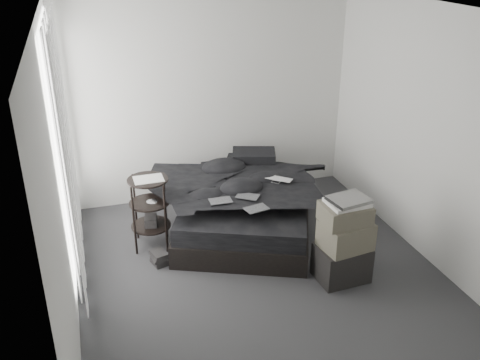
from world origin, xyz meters
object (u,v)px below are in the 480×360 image
object	(u,v)px
laptop	(278,175)
box_lower	(342,262)
bed	(247,219)
side_stand	(150,213)

from	to	relation	value
laptop	box_lower	size ratio (longest dim) A/B	0.61
bed	side_stand	world-z (taller)	side_stand
laptop	side_stand	world-z (taller)	side_stand
bed	laptop	world-z (taller)	laptop
side_stand	laptop	bearing A→B (deg)	-2.47
laptop	box_lower	world-z (taller)	laptop
bed	box_lower	world-z (taller)	box_lower
side_stand	box_lower	distance (m)	2.11
side_stand	bed	bearing A→B (deg)	1.71
bed	box_lower	distance (m)	1.37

